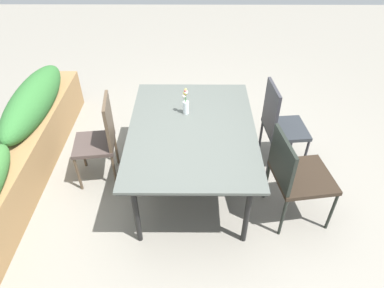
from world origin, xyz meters
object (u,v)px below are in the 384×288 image
at_px(dining_table, 192,133).
at_px(flower_vase, 186,102).
at_px(chair_far_side, 101,137).
at_px(chair_near_right, 279,123).
at_px(planter_box, 12,162).
at_px(chair_near_left, 295,173).

xyz_separation_m(dining_table, flower_vase, (0.25, 0.06, 0.17)).
distance_m(dining_table, chair_far_side, 0.94).
bearing_deg(flower_vase, dining_table, -166.24).
relative_size(chair_near_right, flower_vase, 3.53).
relative_size(flower_vase, planter_box, 0.08).
distance_m(dining_table, chair_near_left, 1.00).
relative_size(chair_near_right, chair_near_left, 1.06).
height_order(chair_near_left, flower_vase, flower_vase).
height_order(chair_near_right, chair_near_left, chair_near_right).
bearing_deg(planter_box, dining_table, -87.49).
bearing_deg(chair_near_left, chair_far_side, -114.33).
bearing_deg(planter_box, chair_near_left, -96.45).
bearing_deg(dining_table, chair_near_left, -112.59).
distance_m(chair_near_left, planter_box, 2.69).
bearing_deg(chair_near_left, dining_table, -121.07).
xyz_separation_m(chair_near_right, chair_near_left, (-0.74, -0.00, -0.01)).
xyz_separation_m(dining_table, chair_near_left, (-0.38, -0.91, -0.15)).
bearing_deg(dining_table, chair_near_right, -68.46).
bearing_deg(planter_box, flower_vase, -78.97).
height_order(dining_table, chair_near_left, chair_near_left).
bearing_deg(flower_vase, chair_near_right, -83.78).
height_order(chair_near_right, planter_box, chair_near_right).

